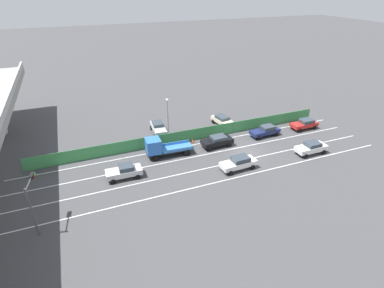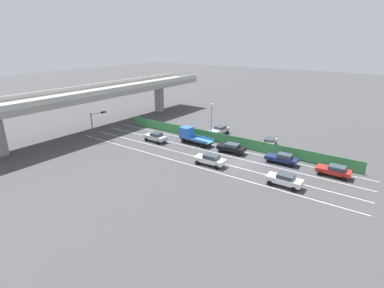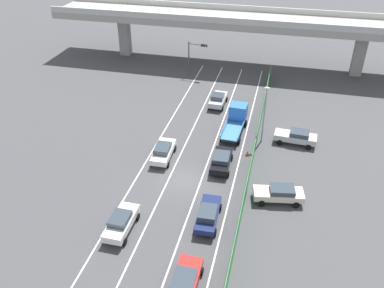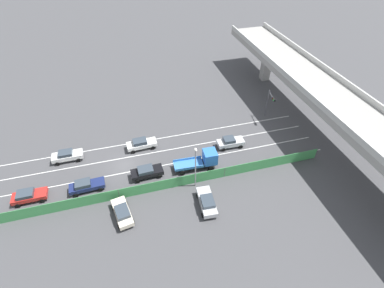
% 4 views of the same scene
% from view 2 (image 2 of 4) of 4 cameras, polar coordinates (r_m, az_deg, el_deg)
% --- Properties ---
extents(ground_plane, '(300.00, 300.00, 0.00)m').
position_cam_2_polar(ground_plane, '(45.80, 8.86, -3.57)').
color(ground_plane, '#424244').
extents(lane_line_left_edge, '(0.14, 48.45, 0.01)m').
position_cam_2_polar(lane_line_left_edge, '(44.94, -1.07, -3.78)').
color(lane_line_left_edge, silver).
rests_on(lane_line_left_edge, ground).
extents(lane_line_mid_left, '(0.14, 48.45, 0.01)m').
position_cam_2_polar(lane_line_mid_left, '(47.38, 1.24, -2.53)').
color(lane_line_mid_left, silver).
rests_on(lane_line_mid_left, ground).
extents(lane_line_mid_right, '(0.14, 48.45, 0.01)m').
position_cam_2_polar(lane_line_mid_right, '(49.90, 3.32, -1.40)').
color(lane_line_mid_right, silver).
rests_on(lane_line_mid_right, ground).
extents(lane_line_right_edge, '(0.14, 48.45, 0.01)m').
position_cam_2_polar(lane_line_right_edge, '(52.51, 5.20, -0.38)').
color(lane_line_right_edge, silver).
rests_on(lane_line_right_edge, ground).
extents(elevated_overpass, '(59.79, 8.18, 8.57)m').
position_cam_2_polar(elevated_overpass, '(64.38, -17.79, 8.87)').
color(elevated_overpass, gray).
rests_on(elevated_overpass, ground).
extents(green_fence, '(0.10, 44.55, 1.81)m').
position_cam_2_polar(green_fence, '(53.38, 6.00, 0.95)').
color(green_fence, '#3D8E4C').
rests_on(green_fence, ground).
extents(car_sedan_red, '(2.03, 4.34, 1.57)m').
position_cam_2_polar(car_sedan_red, '(45.00, 25.40, -4.52)').
color(car_sedan_red, red).
rests_on(car_sedan_red, ground).
extents(car_sedan_silver, '(2.11, 4.32, 1.70)m').
position_cam_2_polar(car_sedan_silver, '(54.62, -6.93, 1.36)').
color(car_sedan_silver, '#B7BABC').
rests_on(car_sedan_silver, ground).
extents(car_sedan_white, '(1.96, 4.45, 1.66)m').
position_cam_2_polar(car_sedan_white, '(39.78, 17.14, -6.45)').
color(car_sedan_white, white).
rests_on(car_sedan_white, ground).
extents(car_sedan_black, '(2.19, 4.59, 1.59)m').
position_cam_2_polar(car_sedan_black, '(49.35, 7.49, -0.67)').
color(car_sedan_black, black).
rests_on(car_sedan_black, ground).
extents(car_hatchback_white, '(2.13, 4.74, 1.68)m').
position_cam_2_polar(car_hatchback_white, '(44.22, 3.44, -2.92)').
color(car_hatchback_white, silver).
rests_on(car_hatchback_white, ground).
extents(car_sedan_navy, '(2.09, 4.75, 1.60)m').
position_cam_2_polar(car_sedan_navy, '(46.65, 16.74, -2.59)').
color(car_sedan_navy, navy).
rests_on(car_sedan_navy, ground).
extents(flatbed_truck_blue, '(2.56, 6.40, 2.75)m').
position_cam_2_polar(flatbed_truck_blue, '(53.60, -0.26, 1.69)').
color(flatbed_truck_blue, black).
rests_on(flatbed_truck_blue, ground).
extents(parked_sedan_cream, '(4.83, 2.61, 1.57)m').
position_cam_2_polar(parked_sedan_cream, '(53.16, 14.45, 0.33)').
color(parked_sedan_cream, beige).
rests_on(parked_sedan_cream, ground).
extents(parked_wagon_silver, '(4.81, 2.28, 1.65)m').
position_cam_2_polar(parked_wagon_silver, '(58.55, 5.24, 2.65)').
color(parked_wagon_silver, '#B2B5B7').
rests_on(parked_wagon_silver, ground).
extents(traffic_light, '(3.03, 0.77, 5.32)m').
position_cam_2_polar(traffic_light, '(56.95, -17.62, 4.30)').
color(traffic_light, '#47474C').
rests_on(traffic_light, ground).
extents(street_lamp, '(0.60, 0.36, 6.84)m').
position_cam_2_polar(street_lamp, '(54.30, 3.69, 4.93)').
color(street_lamp, gray).
rests_on(street_lamp, ground).
extents(traffic_cone, '(0.47, 0.47, 0.64)m').
position_cam_2_polar(traffic_cone, '(52.82, 5.99, 0.05)').
color(traffic_cone, orange).
rests_on(traffic_cone, ground).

